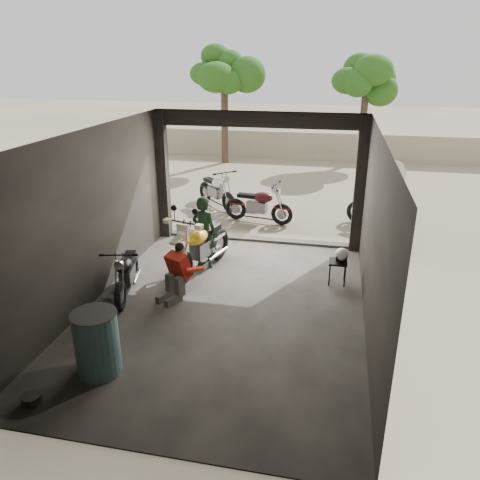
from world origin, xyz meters
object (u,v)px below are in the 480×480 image
at_px(outside_bike_b, 259,202).
at_px(mechanic, 175,274).
at_px(rider, 204,232).
at_px(outside_bike_a, 216,188).
at_px(outside_bike_c, 379,208).
at_px(main_bike, 201,243).
at_px(helmet, 342,254).
at_px(left_bike, 126,270).
at_px(sign_post, 388,190).
at_px(stool, 338,265).
at_px(oil_drum, 97,344).

bearing_deg(outside_bike_b, mechanic, -179.78).
xyz_separation_m(rider, mechanic, (-0.14, -1.58, -0.27)).
height_order(outside_bike_a, outside_bike_c, outside_bike_a).
distance_m(main_bike, helmet, 2.94).
distance_m(outside_bike_b, mechanic, 4.84).
relative_size(outside_bike_c, rider, 1.06).
height_order(outside_bike_b, helmet, outside_bike_b).
height_order(main_bike, mechanic, main_bike).
bearing_deg(rider, left_bike, 71.53).
bearing_deg(rider, outside_bike_c, -122.87).
bearing_deg(sign_post, main_bike, -152.41).
distance_m(outside_bike_c, sign_post, 1.51).
relative_size(main_bike, outside_bike_a, 1.14).
relative_size(mechanic, stool, 2.14).
bearing_deg(helmet, outside_bike_b, 131.72).
height_order(outside_bike_b, sign_post, sign_post).
xyz_separation_m(stool, sign_post, (1.06, 2.32, 1.00)).
bearing_deg(stool, sign_post, 65.45).
distance_m(outside_bike_c, oil_drum, 8.47).
relative_size(rider, stool, 3.21).
distance_m(outside_bike_a, sign_post, 5.39).
bearing_deg(sign_post, outside_bike_c, 88.61).
height_order(rider, oil_drum, rider).
distance_m(left_bike, outside_bike_a, 5.94).
distance_m(outside_bike_c, stool, 3.72).
bearing_deg(mechanic, left_bike, -154.72).
distance_m(outside_bike_a, stool, 5.95).
height_order(left_bike, outside_bike_c, outside_bike_c).
height_order(rider, helmet, rider).
relative_size(outside_bike_b, rider, 1.06).
bearing_deg(left_bike, outside_bike_c, 31.22).
relative_size(outside_bike_c, mechanic, 1.60).
distance_m(left_bike, outside_bike_c, 7.00).
height_order(left_bike, mechanic, mechanic).
relative_size(mechanic, helmet, 3.64).
bearing_deg(outside_bike_a, left_bike, -137.24).
distance_m(mechanic, sign_post, 5.53).
bearing_deg(rider, outside_bike_a, -61.84).
xyz_separation_m(oil_drum, sign_post, (4.43, 5.99, 0.93)).
relative_size(outside_bike_b, stool, 3.40).
bearing_deg(oil_drum, rider, 82.91).
xyz_separation_m(left_bike, stool, (4.00, 1.30, -0.09)).
bearing_deg(sign_post, mechanic, -141.21).
bearing_deg(helmet, main_bike, -171.15).
bearing_deg(left_bike, stool, 5.17).
bearing_deg(main_bike, rider, 105.10).
relative_size(outside_bike_a, oil_drum, 1.79).
distance_m(outside_bike_c, helmet, 3.66).
relative_size(left_bike, helmet, 5.25).
relative_size(main_bike, sign_post, 0.94).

